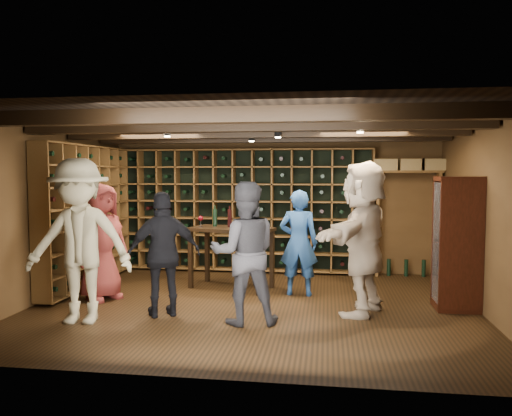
# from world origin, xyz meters

# --- Properties ---
(ground) EXTENTS (6.00, 6.00, 0.00)m
(ground) POSITION_xyz_m (0.00, 0.00, 0.00)
(ground) COLOR black
(ground) RESTS_ON ground
(room_shell) EXTENTS (6.00, 6.00, 6.00)m
(room_shell) POSITION_xyz_m (0.00, 0.05, 2.42)
(room_shell) COLOR #4D341A
(room_shell) RESTS_ON ground
(wine_rack_back) EXTENTS (4.65, 0.30, 2.20)m
(wine_rack_back) POSITION_xyz_m (-0.52, 2.33, 1.15)
(wine_rack_back) COLOR brown
(wine_rack_back) RESTS_ON ground
(wine_rack_left) EXTENTS (0.30, 2.65, 2.20)m
(wine_rack_left) POSITION_xyz_m (-2.83, 0.82, 1.15)
(wine_rack_left) COLOR brown
(wine_rack_left) RESTS_ON ground
(crate_shelf) EXTENTS (1.20, 0.32, 2.07)m
(crate_shelf) POSITION_xyz_m (2.41, 2.32, 1.57)
(crate_shelf) COLOR brown
(crate_shelf) RESTS_ON ground
(display_cabinet) EXTENTS (0.55, 0.50, 1.75)m
(display_cabinet) POSITION_xyz_m (2.71, 0.20, 0.86)
(display_cabinet) COLOR black
(display_cabinet) RESTS_ON ground
(man_blue_shirt) EXTENTS (0.59, 0.41, 1.58)m
(man_blue_shirt) POSITION_xyz_m (0.59, 0.69, 0.79)
(man_blue_shirt) COLOR navy
(man_blue_shirt) RESTS_ON ground
(man_grey_suit) EXTENTS (0.96, 0.82, 1.72)m
(man_grey_suit) POSITION_xyz_m (0.02, -0.82, 0.86)
(man_grey_suit) COLOR black
(man_grey_suit) RESTS_ON ground
(guest_red_floral) EXTENTS (0.89, 0.98, 1.68)m
(guest_red_floral) POSITION_xyz_m (-2.21, 0.04, 0.84)
(guest_red_floral) COLOR maroon
(guest_red_floral) RESTS_ON ground
(guest_woman_black) EXTENTS (1.01, 0.78, 1.59)m
(guest_woman_black) POSITION_xyz_m (-1.05, -0.65, 0.80)
(guest_woman_black) COLOR black
(guest_woman_black) RESTS_ON ground
(guest_khaki) EXTENTS (1.37, 0.89, 2.00)m
(guest_khaki) POSITION_xyz_m (-1.97, -1.06, 1.00)
(guest_khaki) COLOR gray
(guest_khaki) RESTS_ON ground
(guest_beige) EXTENTS (1.26, 1.92, 1.98)m
(guest_beige) POSITION_xyz_m (1.47, -0.17, 0.99)
(guest_beige) COLOR tan
(guest_beige) RESTS_ON ground
(tasting_table) EXTENTS (1.41, 0.96, 1.25)m
(tasting_table) POSITION_xyz_m (-0.50, 0.99, 0.84)
(tasting_table) COLOR black
(tasting_table) RESTS_ON ground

